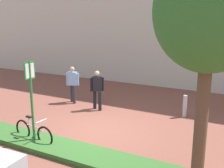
{
  "coord_description": "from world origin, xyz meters",
  "views": [
    {
      "loc": [
        4.63,
        -7.75,
        3.85
      ],
      "look_at": [
        -0.26,
        1.45,
        1.37
      ],
      "focal_mm": 43.75,
      "sensor_mm": 36.0,
      "label": 1
    }
  ],
  "objects_px": {
    "person_suited_navy": "(97,88)",
    "person_casual_tan": "(73,82)",
    "bike_at_sign": "(34,132)",
    "bollard_steel": "(185,106)",
    "parking_sign_post": "(31,91)",
    "tree_sidewalk": "(210,13)"
  },
  "relations": [
    {
      "from": "bike_at_sign",
      "to": "bollard_steel",
      "type": "relative_size",
      "value": 1.86
    },
    {
      "from": "parking_sign_post",
      "to": "bollard_steel",
      "type": "height_order",
      "value": "parking_sign_post"
    },
    {
      "from": "person_suited_navy",
      "to": "person_casual_tan",
      "type": "xyz_separation_m",
      "value": [
        -1.55,
        0.35,
        0.0
      ]
    },
    {
      "from": "tree_sidewalk",
      "to": "person_casual_tan",
      "type": "height_order",
      "value": "tree_sidewalk"
    },
    {
      "from": "tree_sidewalk",
      "to": "bollard_steel",
      "type": "distance_m",
      "value": 6.16
    },
    {
      "from": "tree_sidewalk",
      "to": "parking_sign_post",
      "type": "bearing_deg",
      "value": 177.94
    },
    {
      "from": "bike_at_sign",
      "to": "person_casual_tan",
      "type": "height_order",
      "value": "person_casual_tan"
    },
    {
      "from": "parking_sign_post",
      "to": "bike_at_sign",
      "type": "height_order",
      "value": "parking_sign_post"
    },
    {
      "from": "bollard_steel",
      "to": "bike_at_sign",
      "type": "bearing_deg",
      "value": -128.6
    },
    {
      "from": "parking_sign_post",
      "to": "bike_at_sign",
      "type": "bearing_deg",
      "value": 141.27
    },
    {
      "from": "bike_at_sign",
      "to": "tree_sidewalk",
      "type": "bearing_deg",
      "value": -2.73
    },
    {
      "from": "bollard_steel",
      "to": "person_casual_tan",
      "type": "bearing_deg",
      "value": -174.46
    },
    {
      "from": "person_suited_navy",
      "to": "parking_sign_post",
      "type": "bearing_deg",
      "value": -90.41
    },
    {
      "from": "bollard_steel",
      "to": "person_casual_tan",
      "type": "relative_size",
      "value": 0.52
    },
    {
      "from": "parking_sign_post",
      "to": "tree_sidewalk",
      "type": "bearing_deg",
      "value": -2.06
    },
    {
      "from": "person_suited_navy",
      "to": "person_casual_tan",
      "type": "bearing_deg",
      "value": 167.12
    },
    {
      "from": "bollard_steel",
      "to": "person_suited_navy",
      "type": "distance_m",
      "value": 3.71
    },
    {
      "from": "parking_sign_post",
      "to": "person_casual_tan",
      "type": "height_order",
      "value": "parking_sign_post"
    },
    {
      "from": "person_casual_tan",
      "to": "bike_at_sign",
      "type": "bearing_deg",
      "value": -70.66
    },
    {
      "from": "bike_at_sign",
      "to": "bollard_steel",
      "type": "height_order",
      "value": "bollard_steel"
    },
    {
      "from": "bollard_steel",
      "to": "person_suited_navy",
      "type": "bearing_deg",
      "value": -166.6
    },
    {
      "from": "parking_sign_post",
      "to": "person_suited_navy",
      "type": "xyz_separation_m",
      "value": [
        0.03,
        3.82,
        -0.73
      ]
    }
  ]
}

